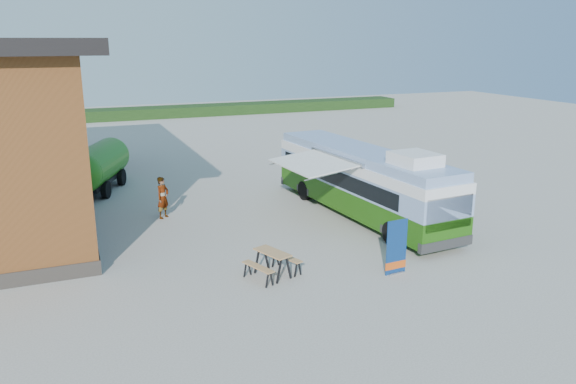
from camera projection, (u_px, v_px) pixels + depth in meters
name	position (u px, v px, depth m)	size (l,w,h in m)	color
ground	(284.00, 248.00, 20.75)	(100.00, 100.00, 0.00)	#BCB7AD
hedge	(219.00, 109.00, 57.48)	(40.00, 3.00, 1.00)	#264419
bus	(362.00, 179.00, 24.18)	(3.21, 11.19, 3.39)	#266B11
awning	(316.00, 164.00, 23.26)	(2.74, 4.08, 0.50)	white
banner	(396.00, 252.00, 18.29)	(0.81, 0.22, 1.85)	navy
picnic_table	(272.00, 258.00, 18.12)	(1.85, 1.76, 0.85)	#AC8551
person_a	(163.00, 198.00, 24.03)	(0.66, 0.43, 1.81)	#999999
person_b	(97.00, 170.00, 28.90)	(0.91, 0.71, 1.88)	#999999
slurry_tanker	(98.00, 165.00, 28.12)	(3.55, 6.07, 2.39)	#277815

